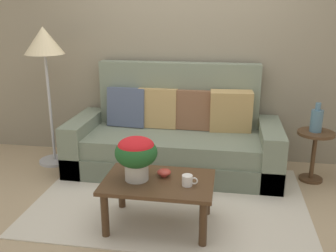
{
  "coord_description": "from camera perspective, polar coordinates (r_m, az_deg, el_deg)",
  "views": [
    {
      "loc": [
        0.49,
        -3.21,
        1.72
      ],
      "look_at": [
        -0.04,
        0.03,
        0.69
      ],
      "focal_mm": 40.33,
      "sensor_mm": 36.0,
      "label": 1
    }
  ],
  "objects": [
    {
      "name": "ground_plane",
      "position": [
        3.67,
        0.62,
        -10.51
      ],
      "size": [
        14.0,
        14.0,
        0.0
      ],
      "primitive_type": "plane",
      "color": "tan"
    },
    {
      "name": "wall_back",
      "position": [
        4.38,
        2.98,
        12.35
      ],
      "size": [
        6.4,
        0.12,
        2.67
      ],
      "primitive_type": "cube",
      "color": "gray",
      "rests_on": "ground"
    },
    {
      "name": "area_rug",
      "position": [
        3.61,
        0.45,
        -10.95
      ],
      "size": [
        2.46,
        1.7,
        0.01
      ],
      "primitive_type": "cube",
      "color": "beige",
      "rests_on": "ground"
    },
    {
      "name": "couch",
      "position": [
        4.15,
        1.07,
        -1.97
      ],
      "size": [
        2.25,
        0.9,
        1.15
      ],
      "color": "#626B59",
      "rests_on": "ground"
    },
    {
      "name": "coffee_table",
      "position": [
        3.07,
        -1.44,
        -9.34
      ],
      "size": [
        0.88,
        0.58,
        0.41
      ],
      "color": "#442D1B",
      "rests_on": "ground"
    },
    {
      "name": "side_table",
      "position": [
        4.13,
        21.25,
        -2.98
      ],
      "size": [
        0.37,
        0.37,
        0.53
      ],
      "color": "#4C331E",
      "rests_on": "ground"
    },
    {
      "name": "floor_lamp",
      "position": [
        4.32,
        -18.16,
        10.79
      ],
      "size": [
        0.43,
        0.43,
        1.54
      ],
      "color": "#B2B2B7",
      "rests_on": "ground"
    },
    {
      "name": "potted_plant",
      "position": [
        2.97,
        -4.83,
        -4.11
      ],
      "size": [
        0.34,
        0.34,
        0.35
      ],
      "color": "#B7B2A8",
      "rests_on": "coffee_table"
    },
    {
      "name": "coffee_mug",
      "position": [
        2.94,
        3.0,
        -8.21
      ],
      "size": [
        0.12,
        0.08,
        0.09
      ],
      "color": "white",
      "rests_on": "coffee_table"
    },
    {
      "name": "snack_bowl",
      "position": [
        3.09,
        -0.63,
        -7.02
      ],
      "size": [
        0.11,
        0.11,
        0.06
      ],
      "color": "#B2382D",
      "rests_on": "coffee_table"
    },
    {
      "name": "table_vase",
      "position": [
        4.05,
        21.53,
        0.85
      ],
      "size": [
        0.12,
        0.12,
        0.3
      ],
      "color": "slate",
      "rests_on": "side_table"
    }
  ]
}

